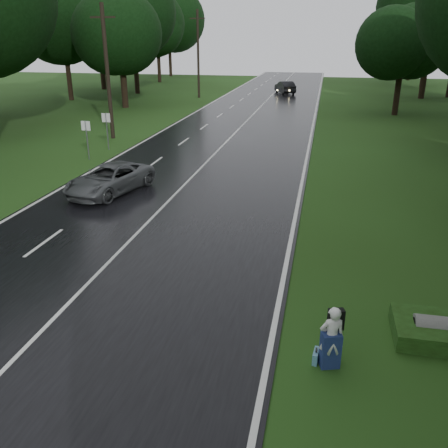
# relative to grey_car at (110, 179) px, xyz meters

# --- Properties ---
(ground) EXTENTS (160.00, 160.00, 0.00)m
(ground) POSITION_rel_grey_car_xyz_m (3.12, -8.02, -0.71)
(ground) COLOR #1F4314
(ground) RESTS_ON ground
(road) EXTENTS (12.00, 140.00, 0.04)m
(road) POSITION_rel_grey_car_xyz_m (3.12, 11.98, -0.69)
(road) COLOR black
(road) RESTS_ON ground
(lane_center) EXTENTS (0.12, 140.00, 0.01)m
(lane_center) POSITION_rel_grey_car_xyz_m (3.12, 11.98, -0.67)
(lane_center) COLOR silver
(lane_center) RESTS_ON road
(grey_car) EXTENTS (3.44, 5.25, 1.34)m
(grey_car) POSITION_rel_grey_car_xyz_m (0.00, 0.00, 0.00)
(grey_car) COLOR #494C4E
(grey_car) RESTS_ON road
(far_car) EXTENTS (3.21, 4.90, 1.53)m
(far_car) POSITION_rel_grey_car_xyz_m (4.52, 43.79, 0.09)
(far_car) COLOR black
(far_car) RESTS_ON road
(hitchhiker) EXTENTS (0.65, 0.62, 1.55)m
(hitchhiker) POSITION_rel_grey_car_xyz_m (10.32, -10.87, 0.01)
(hitchhiker) COLOR silver
(hitchhiker) RESTS_ON ground
(suitcase) EXTENTS (0.16, 0.41, 0.29)m
(suitcase) POSITION_rel_grey_car_xyz_m (10.01, -10.78, -0.57)
(suitcase) COLOR teal
(suitcase) RESTS_ON ground
(culvert) EXTENTS (1.23, 0.61, 0.61)m
(culvert) POSITION_rel_grey_car_xyz_m (12.99, -9.27, -0.71)
(culvert) COLOR slate
(culvert) RESTS_ON ground
(utility_pole_mid) EXTENTS (1.80, 0.28, 9.12)m
(utility_pole_mid) POSITION_rel_grey_car_xyz_m (-5.38, 12.24, -0.71)
(utility_pole_mid) COLOR black
(utility_pole_mid) RESTS_ON ground
(utility_pole_far) EXTENTS (1.80, 0.28, 9.88)m
(utility_pole_far) POSITION_rel_grey_car_xyz_m (-5.38, 37.30, -0.71)
(utility_pole_far) COLOR black
(utility_pole_far) RESTS_ON ground
(road_sign_a) EXTENTS (0.56, 0.10, 2.35)m
(road_sign_a) POSITION_rel_grey_car_xyz_m (-4.08, 5.86, -0.71)
(road_sign_a) COLOR white
(road_sign_a) RESTS_ON ground
(road_sign_b) EXTENTS (0.57, 0.10, 2.38)m
(road_sign_b) POSITION_rel_grey_car_xyz_m (-4.08, 8.65, -0.71)
(road_sign_b) COLOR white
(road_sign_b) RESTS_ON ground
(tree_left_e) EXTENTS (8.08, 8.08, 12.63)m
(tree_left_e) POSITION_rel_grey_car_xyz_m (-10.78, 27.41, -0.71)
(tree_left_e) COLOR black
(tree_left_e) RESTS_ON ground
(tree_left_f) EXTENTS (10.83, 10.83, 16.91)m
(tree_left_f) POSITION_rel_grey_car_xyz_m (-14.40, 39.99, -0.71)
(tree_left_f) COLOR black
(tree_left_f) RESTS_ON ground
(tree_right_e) EXTENTS (7.61, 7.61, 11.89)m
(tree_right_e) POSITION_rel_grey_car_xyz_m (16.36, 28.01, -0.71)
(tree_right_e) COLOR black
(tree_right_e) RESTS_ON ground
(tree_right_f) EXTENTS (11.01, 11.01, 17.20)m
(tree_right_f) POSITION_rel_grey_car_xyz_m (21.06, 42.03, -0.71)
(tree_right_f) COLOR black
(tree_right_f) RESTS_ON ground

